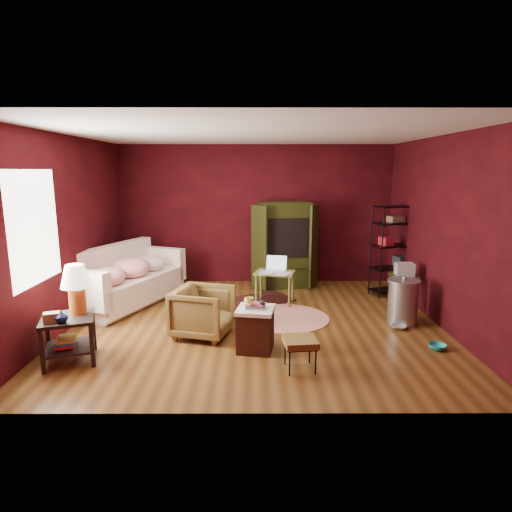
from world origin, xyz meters
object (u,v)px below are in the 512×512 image
at_px(armchair, 203,309).
at_px(laptop_desk, 275,275).
at_px(tv_armoire, 284,243).
at_px(hamper, 255,328).
at_px(wire_shelving, 395,246).
at_px(side_table, 72,304).
at_px(sofa, 129,281).

bearing_deg(armchair, laptop_desk, -20.59).
xyz_separation_m(armchair, tv_armoire, (1.30, 2.58, 0.50)).
bearing_deg(hamper, wire_shelving, 44.90).
distance_m(hamper, tv_armoire, 3.18).
distance_m(side_table, wire_shelving, 5.56).
distance_m(side_table, hamper, 2.27).
bearing_deg(wire_shelving, laptop_desk, 174.27).
xyz_separation_m(armchair, hamper, (0.73, -0.50, -0.09)).
bearing_deg(hamper, side_table, -173.63).
height_order(armchair, laptop_desk, laptop_desk).
bearing_deg(sofa, laptop_desk, -66.07).
xyz_separation_m(sofa, wire_shelving, (4.76, 0.64, 0.50)).
bearing_deg(hamper, laptop_desk, 80.34).
bearing_deg(wire_shelving, tv_armoire, 145.49).
bearing_deg(armchair, tv_armoire, -11.69).
xyz_separation_m(laptop_desk, wire_shelving, (2.24, 0.58, 0.41)).
height_order(sofa, side_table, side_table).
distance_m(hamper, laptop_desk, 2.03).
xyz_separation_m(tv_armoire, wire_shelving, (2.00, -0.51, 0.03)).
distance_m(sofa, tv_armoire, 3.02).
distance_m(armchair, side_table, 1.70).
bearing_deg(laptop_desk, tv_armoire, 91.39).
relative_size(hamper, laptop_desk, 0.79).
bearing_deg(laptop_desk, sofa, -165.23).
height_order(armchair, hamper, armchair).
bearing_deg(hamper, sofa, 138.55).
bearing_deg(laptop_desk, wire_shelving, 27.84).
height_order(hamper, tv_armoire, tv_armoire).
relative_size(armchair, tv_armoire, 0.45).
relative_size(hamper, wire_shelving, 0.39).
xyz_separation_m(sofa, hamper, (2.19, -1.93, -0.12)).
relative_size(sofa, laptop_desk, 2.58).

